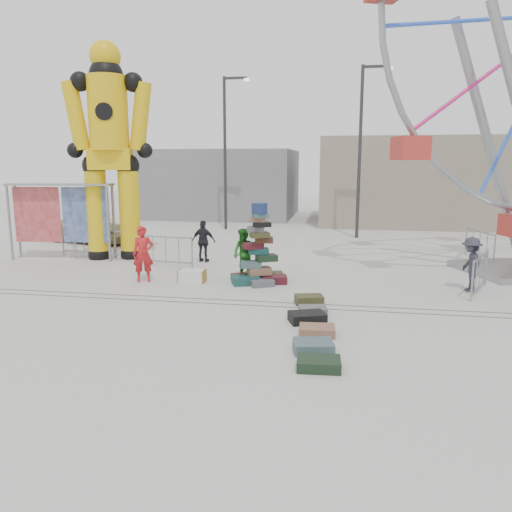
% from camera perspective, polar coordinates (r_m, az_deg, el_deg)
% --- Properties ---
extents(ground, '(90.00, 90.00, 0.00)m').
position_cam_1_polar(ground, '(12.25, -1.35, -6.45)').
color(ground, '#9E9E99').
rests_on(ground, ground).
extents(track_line_near, '(40.00, 0.04, 0.01)m').
position_cam_1_polar(track_line_near, '(12.81, -0.83, -5.65)').
color(track_line_near, '#47443F').
rests_on(track_line_near, ground).
extents(track_line_far, '(40.00, 0.04, 0.01)m').
position_cam_1_polar(track_line_far, '(13.19, -0.51, -5.17)').
color(track_line_far, '#47443F').
rests_on(track_line_far, ground).
extents(building_right, '(12.00, 8.00, 5.00)m').
position_cam_1_polar(building_right, '(31.85, 18.56, 8.12)').
color(building_right, gray).
rests_on(building_right, ground).
extents(building_left, '(10.00, 8.00, 4.40)m').
position_cam_1_polar(building_left, '(34.52, -4.08, 8.30)').
color(building_left, gray).
rests_on(building_left, ground).
extents(lamp_post_right, '(1.41, 0.25, 8.00)m').
position_cam_1_polar(lamp_post_right, '(24.51, 12.03, 12.48)').
color(lamp_post_right, '#2D2D30').
rests_on(lamp_post_right, ground).
extents(lamp_post_left, '(1.41, 0.25, 8.00)m').
position_cam_1_polar(lamp_post_left, '(27.21, -3.38, 12.49)').
color(lamp_post_left, '#2D2D30').
rests_on(lamp_post_left, ground).
extents(suitcase_tower, '(1.83, 1.58, 2.42)m').
position_cam_1_polar(suitcase_tower, '(15.09, 0.32, -0.52)').
color(suitcase_tower, '#184A47').
rests_on(suitcase_tower, ground).
extents(crash_test_dummy, '(3.22, 1.42, 8.10)m').
position_cam_1_polar(crash_test_dummy, '(19.42, -16.37, 12.21)').
color(crash_test_dummy, black).
rests_on(crash_test_dummy, ground).
extents(banner_scaffold, '(3.97, 1.04, 2.84)m').
position_cam_1_polar(banner_scaffold, '(19.89, -21.43, 5.70)').
color(banner_scaffold, gray).
rests_on(banner_scaffold, ground).
extents(steamer_trunk, '(0.81, 0.47, 0.38)m').
position_cam_1_polar(steamer_trunk, '(15.34, -7.33, -2.29)').
color(steamer_trunk, silver).
rests_on(steamer_trunk, ground).
extents(row_case_0, '(0.81, 0.63, 0.23)m').
position_cam_1_polar(row_case_0, '(12.99, 6.08, -4.97)').
color(row_case_0, '#3B3B1D').
rests_on(row_case_0, ground).
extents(row_case_1, '(0.73, 0.61, 0.18)m').
position_cam_1_polar(row_case_1, '(12.16, 6.51, -6.19)').
color(row_case_1, '#575B5E').
rests_on(row_case_1, ground).
extents(row_case_2, '(0.95, 0.81, 0.23)m').
position_cam_1_polar(row_case_2, '(11.54, 5.87, -6.99)').
color(row_case_2, black).
rests_on(row_case_2, ground).
extents(row_case_3, '(0.78, 0.58, 0.20)m').
position_cam_1_polar(row_case_3, '(10.74, 7.00, -8.46)').
color(row_case_3, '#895E45').
rests_on(row_case_3, ground).
extents(row_case_4, '(0.85, 0.70, 0.22)m').
position_cam_1_polar(row_case_4, '(9.81, 6.58, -10.25)').
color(row_case_4, '#455E63').
rests_on(row_case_4, ground).
extents(row_case_5, '(0.80, 0.59, 0.20)m').
position_cam_1_polar(row_case_5, '(9.08, 7.18, -12.12)').
color(row_case_5, black).
rests_on(row_case_5, ground).
extents(barricade_dummy_a, '(1.99, 0.42, 1.10)m').
position_cam_1_polar(barricade_dummy_a, '(20.50, -19.07, 1.50)').
color(barricade_dummy_a, gray).
rests_on(barricade_dummy_a, ground).
extents(barricade_dummy_b, '(1.99, 0.40, 1.10)m').
position_cam_1_polar(barricade_dummy_b, '(19.67, -17.22, 1.25)').
color(barricade_dummy_b, gray).
rests_on(barricade_dummy_b, ground).
extents(barricade_dummy_c, '(2.00, 0.34, 1.10)m').
position_cam_1_polar(barricade_dummy_c, '(17.68, -10.28, 0.55)').
color(barricade_dummy_c, gray).
rests_on(barricade_dummy_c, ground).
extents(barricade_wheel_front, '(0.91, 1.86, 1.10)m').
position_cam_1_polar(barricade_wheel_front, '(15.17, 24.21, -1.90)').
color(barricade_wheel_front, gray).
rests_on(barricade_wheel_front, ground).
extents(barricade_wheel_back, '(0.62, 1.96, 1.10)m').
position_cam_1_polar(barricade_wheel_back, '(20.49, 24.17, 1.15)').
color(barricade_wheel_back, gray).
rests_on(barricade_wheel_back, ground).
extents(pedestrian_red, '(0.73, 0.60, 1.72)m').
position_cam_1_polar(pedestrian_red, '(15.53, -12.77, 0.21)').
color(pedestrian_red, '#B3191C').
rests_on(pedestrian_red, ground).
extents(pedestrian_green, '(0.97, 0.92, 1.58)m').
position_cam_1_polar(pedestrian_green, '(15.60, -1.41, 0.27)').
color(pedestrian_green, '#175C17').
rests_on(pedestrian_green, ground).
extents(pedestrian_black, '(0.93, 0.47, 1.54)m').
position_cam_1_polar(pedestrian_black, '(18.31, -6.01, 1.69)').
color(pedestrian_black, black).
rests_on(pedestrian_black, ground).
extents(pedestrian_grey, '(0.64, 1.04, 1.55)m').
position_cam_1_polar(pedestrian_grey, '(15.28, 23.32, -0.88)').
color(pedestrian_grey, '#262733').
rests_on(pedestrian_grey, ground).
extents(parked_suv, '(4.68, 3.19, 1.19)m').
position_cam_1_polar(parked_suv, '(23.99, -18.04, 2.93)').
color(parked_suv, tan).
rests_on(parked_suv, ground).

